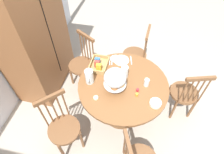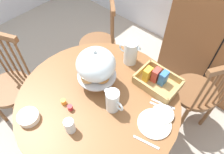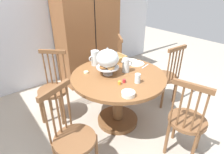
{
  "view_description": "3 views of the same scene",
  "coord_description": "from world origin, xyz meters",
  "px_view_note": "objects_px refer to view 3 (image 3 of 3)",
  "views": [
    {
      "loc": [
        -1.44,
        -0.09,
        2.65
      ],
      "look_at": [
        0.06,
        0.24,
        0.84
      ],
      "focal_mm": 30.28,
      "sensor_mm": 36.0,
      "label": 1
    },
    {
      "loc": [
        0.67,
        -0.43,
        1.96
      ],
      "look_at": [
        0.06,
        0.24,
        0.84
      ],
      "focal_mm": 32.65,
      "sensor_mm": 36.0,
      "label": 2
    },
    {
      "loc": [
        -1.25,
        -1.46,
        1.77
      ],
      "look_at": [
        -0.04,
        0.09,
        0.74
      ],
      "focal_mm": 29.43,
      "sensor_mm": 36.0,
      "label": 3
    }
  ],
  "objects_px": {
    "milk_pitcher": "(95,59)",
    "windsor_chair_near_window": "(73,139)",
    "dining_table": "(118,90)",
    "china_plate_large": "(136,63)",
    "orange_juice_pitcher": "(126,66)",
    "cereal_bowl": "(128,94)",
    "windsor_chair_facing_door": "(165,77)",
    "wooden_armoire": "(87,29)",
    "windsor_chair_host_seat": "(54,89)",
    "drinking_glass": "(138,78)",
    "windsor_chair_far_side": "(112,66)",
    "pastry_stand_with_dome": "(108,59)",
    "china_plate_small": "(132,61)",
    "windsor_chair_by_cabinet": "(187,122)",
    "butter_dish": "(86,72)",
    "cereal_basket": "(113,58)"
  },
  "relations": [
    {
      "from": "pastry_stand_with_dome",
      "to": "drinking_glass",
      "type": "relative_size",
      "value": 3.13
    },
    {
      "from": "wooden_armoire",
      "to": "orange_juice_pitcher",
      "type": "distance_m",
      "value": 1.44
    },
    {
      "from": "dining_table",
      "to": "china_plate_large",
      "type": "relative_size",
      "value": 5.33
    },
    {
      "from": "milk_pitcher",
      "to": "china_plate_large",
      "type": "height_order",
      "value": "milk_pitcher"
    },
    {
      "from": "windsor_chair_near_window",
      "to": "windsor_chair_host_seat",
      "type": "bearing_deg",
      "value": 77.96
    },
    {
      "from": "pastry_stand_with_dome",
      "to": "orange_juice_pitcher",
      "type": "height_order",
      "value": "pastry_stand_with_dome"
    },
    {
      "from": "drinking_glass",
      "to": "cereal_bowl",
      "type": "bearing_deg",
      "value": -152.98
    },
    {
      "from": "windsor_chair_far_side",
      "to": "cereal_basket",
      "type": "bearing_deg",
      "value": -124.72
    },
    {
      "from": "pastry_stand_with_dome",
      "to": "butter_dish",
      "type": "distance_m",
      "value": 0.33
    },
    {
      "from": "windsor_chair_near_window",
      "to": "butter_dish",
      "type": "relative_size",
      "value": 16.25
    },
    {
      "from": "china_plate_small",
      "to": "windsor_chair_far_side",
      "type": "bearing_deg",
      "value": 83.58
    },
    {
      "from": "windsor_chair_host_seat",
      "to": "china_plate_large",
      "type": "xyz_separation_m",
      "value": [
        1.03,
        -0.53,
        0.29
      ]
    },
    {
      "from": "windsor_chair_near_window",
      "to": "windsor_chair_by_cabinet",
      "type": "xyz_separation_m",
      "value": [
        1.06,
        -0.53,
        0.0
      ]
    },
    {
      "from": "china_plate_large",
      "to": "butter_dish",
      "type": "xyz_separation_m",
      "value": [
        -0.7,
        0.18,
        0.01
      ]
    },
    {
      "from": "china_plate_large",
      "to": "cereal_bowl",
      "type": "xyz_separation_m",
      "value": [
        -0.63,
        -0.52,
        0.02
      ]
    },
    {
      "from": "pastry_stand_with_dome",
      "to": "milk_pitcher",
      "type": "bearing_deg",
      "value": 83.67
    },
    {
      "from": "windsor_chair_near_window",
      "to": "milk_pitcher",
      "type": "distance_m",
      "value": 1.14
    },
    {
      "from": "dining_table",
      "to": "cereal_bowl",
      "type": "xyz_separation_m",
      "value": [
        -0.22,
        -0.42,
        0.24
      ]
    },
    {
      "from": "windsor_chair_by_cabinet",
      "to": "cereal_basket",
      "type": "xyz_separation_m",
      "value": [
        -0.0,
        1.25,
        0.33
      ]
    },
    {
      "from": "windsor_chair_facing_door",
      "to": "drinking_glass",
      "type": "relative_size",
      "value": 8.86
    },
    {
      "from": "dining_table",
      "to": "milk_pitcher",
      "type": "relative_size",
      "value": 5.75
    },
    {
      "from": "windsor_chair_near_window",
      "to": "milk_pitcher",
      "type": "xyz_separation_m",
      "value": [
        0.77,
        0.76,
        0.38
      ]
    },
    {
      "from": "windsor_chair_by_cabinet",
      "to": "drinking_glass",
      "type": "distance_m",
      "value": 0.69
    },
    {
      "from": "milk_pitcher",
      "to": "windsor_chair_near_window",
      "type": "bearing_deg",
      "value": -135.4
    },
    {
      "from": "wooden_armoire",
      "to": "drinking_glass",
      "type": "distance_m",
      "value": 1.75
    },
    {
      "from": "dining_table",
      "to": "windsor_chair_facing_door",
      "type": "height_order",
      "value": "windsor_chair_facing_door"
    },
    {
      "from": "cereal_basket",
      "to": "windsor_chair_host_seat",
      "type": "bearing_deg",
      "value": 163.99
    },
    {
      "from": "cereal_bowl",
      "to": "windsor_chair_host_seat",
      "type": "bearing_deg",
      "value": 110.7
    },
    {
      "from": "windsor_chair_by_cabinet",
      "to": "china_plate_small",
      "type": "bearing_deg",
      "value": 80.12
    },
    {
      "from": "cereal_basket",
      "to": "butter_dish",
      "type": "distance_m",
      "value": 0.53
    },
    {
      "from": "cereal_basket",
      "to": "china_plate_small",
      "type": "relative_size",
      "value": 2.11
    },
    {
      "from": "wooden_armoire",
      "to": "cereal_bowl",
      "type": "relative_size",
      "value": 14.0
    },
    {
      "from": "orange_juice_pitcher",
      "to": "cereal_bowl",
      "type": "relative_size",
      "value": 1.27
    },
    {
      "from": "windsor_chair_far_side",
      "to": "wooden_armoire",
      "type": "bearing_deg",
      "value": 95.25
    },
    {
      "from": "orange_juice_pitcher",
      "to": "china_plate_small",
      "type": "bearing_deg",
      "value": 32.61
    },
    {
      "from": "china_plate_small",
      "to": "drinking_glass",
      "type": "distance_m",
      "value": 0.61
    },
    {
      "from": "dining_table",
      "to": "windsor_chair_facing_door",
      "type": "relative_size",
      "value": 1.2
    },
    {
      "from": "pastry_stand_with_dome",
      "to": "china_plate_small",
      "type": "xyz_separation_m",
      "value": [
        0.51,
        0.1,
        -0.18
      ]
    },
    {
      "from": "china_plate_small",
      "to": "milk_pitcher",
      "type": "bearing_deg",
      "value": 153.29
    },
    {
      "from": "pastry_stand_with_dome",
      "to": "cereal_basket",
      "type": "height_order",
      "value": "pastry_stand_with_dome"
    },
    {
      "from": "wooden_armoire",
      "to": "windsor_chair_host_seat",
      "type": "distance_m",
      "value": 1.4
    },
    {
      "from": "windsor_chair_near_window",
      "to": "windsor_chair_facing_door",
      "type": "bearing_deg",
      "value": 8.43
    },
    {
      "from": "pastry_stand_with_dome",
      "to": "dining_table",
      "type": "bearing_deg",
      "value": -44.15
    },
    {
      "from": "windsor_chair_far_side",
      "to": "pastry_stand_with_dome",
      "type": "distance_m",
      "value": 1.0
    },
    {
      "from": "china_plate_large",
      "to": "cereal_bowl",
      "type": "distance_m",
      "value": 0.82
    },
    {
      "from": "windsor_chair_host_seat",
      "to": "windsor_chair_far_side",
      "type": "bearing_deg",
      "value": 5.83
    },
    {
      "from": "wooden_armoire",
      "to": "pastry_stand_with_dome",
      "type": "xyz_separation_m",
      "value": [
        -0.51,
        -1.32,
        -0.05
      ]
    },
    {
      "from": "orange_juice_pitcher",
      "to": "butter_dish",
      "type": "height_order",
      "value": "orange_juice_pitcher"
    },
    {
      "from": "orange_juice_pitcher",
      "to": "cereal_basket",
      "type": "bearing_deg",
      "value": 75.27
    },
    {
      "from": "windsor_chair_by_cabinet",
      "to": "windsor_chair_facing_door",
      "type": "bearing_deg",
      "value": 50.29
    }
  ]
}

